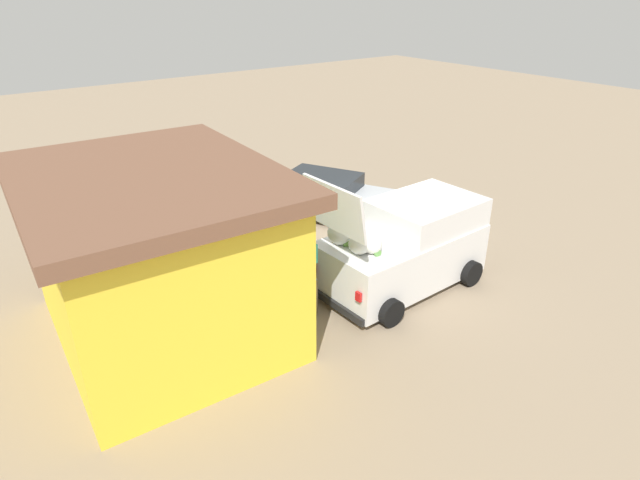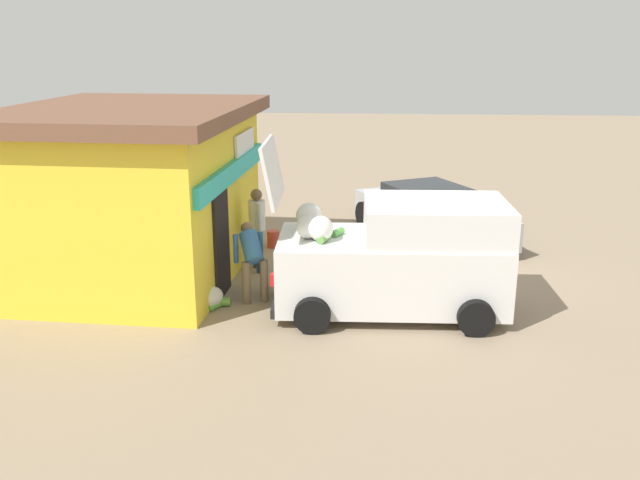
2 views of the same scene
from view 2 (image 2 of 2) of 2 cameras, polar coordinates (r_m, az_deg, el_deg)
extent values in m
plane|color=gray|center=(14.18, 8.67, -2.82)|extent=(60.00, 60.00, 0.00)
cube|color=yellow|center=(14.09, -15.24, 3.27)|extent=(5.29, 4.19, 3.13)
cube|color=#2DB7B2|center=(13.33, -7.28, 5.74)|extent=(4.85, 0.36, 0.36)
cube|color=black|center=(12.76, -8.21, -0.30)|extent=(0.90, 0.11, 2.00)
cube|color=white|center=(14.35, -6.32, 7.82)|extent=(1.50, 0.14, 0.60)
cube|color=brown|center=(13.81, -15.78, 10.16)|extent=(5.83, 4.73, 0.28)
cube|color=white|center=(12.03, 5.93, -2.49)|extent=(2.02, 3.97, 1.18)
cube|color=white|center=(11.84, 9.66, 1.65)|extent=(1.90, 2.48, 0.64)
cube|color=black|center=(12.05, 15.14, 1.41)|extent=(1.61, 0.13, 0.49)
cube|color=white|center=(11.62, -4.00, 5.77)|extent=(1.71, 0.30, 1.03)
ellipsoid|color=silver|center=(11.70, -1.00, 1.10)|extent=(0.48, 0.40, 0.40)
ellipsoid|color=silver|center=(11.55, 0.06, 0.97)|extent=(0.51, 0.43, 0.43)
ellipsoid|color=silver|center=(12.28, -0.92, 2.02)|extent=(0.56, 0.47, 0.47)
cylinder|color=#5D9544|center=(11.49, 0.28, 0.18)|extent=(0.31, 0.25, 0.16)
cylinder|color=#68A042|center=(12.07, -0.49, 0.92)|extent=(0.28, 0.32, 0.13)
cylinder|color=#57A745|center=(11.87, 1.46, 0.64)|extent=(0.31, 0.25, 0.13)
cube|color=black|center=(12.24, -3.54, -4.63)|extent=(1.80, 0.14, 0.16)
cube|color=red|center=(11.35, -4.01, -3.31)|extent=(0.14, 0.06, 0.20)
cube|color=red|center=(12.74, -3.30, -1.04)|extent=(0.14, 0.06, 0.20)
cylinder|color=black|center=(11.42, 12.89, -6.36)|extent=(0.24, 0.61, 0.61)
cylinder|color=black|center=(13.28, 11.35, -2.94)|extent=(0.24, 0.61, 0.61)
cylinder|color=black|center=(11.23, -0.65, -6.31)|extent=(0.24, 0.61, 0.61)
cylinder|color=black|center=(13.12, -0.21, -2.84)|extent=(0.24, 0.61, 0.61)
cube|color=#B2B7BC|center=(16.49, 9.23, 1.81)|extent=(4.81, 3.68, 0.66)
cube|color=#1E2328|center=(16.37, 9.32, 3.63)|extent=(2.64, 2.41, 0.42)
cylinder|color=black|center=(18.29, 9.25, 2.71)|extent=(0.70, 0.51, 0.68)
cylinder|color=black|center=(17.34, 3.78, 2.12)|extent=(0.70, 0.51, 0.68)
cylinder|color=black|center=(15.91, 15.11, 0.23)|extent=(0.70, 0.51, 0.68)
cylinder|color=black|center=(14.80, 9.14, -0.62)|extent=(0.70, 0.51, 0.68)
cylinder|color=navy|center=(14.35, -5.37, -0.63)|extent=(0.15, 0.15, 0.87)
cylinder|color=navy|center=(14.04, -5.06, -1.02)|extent=(0.15, 0.15, 0.87)
cylinder|color=silver|center=(13.99, -5.30, 2.08)|extent=(0.44, 0.44, 0.62)
sphere|color=brown|center=(13.89, -5.34, 3.78)|extent=(0.24, 0.24, 0.24)
cylinder|color=silver|center=(14.21, -5.51, 2.37)|extent=(0.09, 0.09, 0.59)
cylinder|color=silver|center=(13.76, -5.07, 1.91)|extent=(0.09, 0.09, 0.59)
cylinder|color=#726047|center=(12.45, -6.18, -3.58)|extent=(0.15, 0.15, 0.80)
cylinder|color=#726047|center=(12.54, -4.69, -3.39)|extent=(0.15, 0.15, 0.80)
cylinder|color=#3872B2|center=(12.47, -5.76, -0.58)|extent=(0.72, 0.59, 0.65)
sphere|color=#8C6647|center=(12.63, -6.14, 1.00)|extent=(0.22, 0.22, 0.22)
cylinder|color=#3872B2|center=(12.60, -7.05, -0.72)|extent=(0.09, 0.09, 0.54)
cylinder|color=#3872B2|center=(12.72, -4.97, -0.48)|extent=(0.09, 0.09, 0.54)
ellipsoid|color=silver|center=(12.44, -9.27, -4.75)|extent=(0.72, 0.68, 0.38)
cylinder|color=olive|center=(12.45, -10.83, -5.50)|extent=(0.28, 0.30, 0.10)
cylinder|color=#52B646|center=(12.39, -10.18, -5.49)|extent=(0.27, 0.25, 0.14)
cylinder|color=#639B37|center=(12.50, -8.23, -5.14)|extent=(0.19, 0.33, 0.16)
cylinder|color=#5AA739|center=(12.38, -8.81, -5.49)|extent=(0.33, 0.26, 0.12)
cylinder|color=olive|center=(12.43, -10.02, -5.36)|extent=(0.19, 0.30, 0.16)
cylinder|color=#BF3F33|center=(15.76, -3.93, 0.08)|extent=(0.28, 0.28, 0.39)
camera|label=1|loc=(8.63, -63.64, 19.89)|focal=29.85mm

